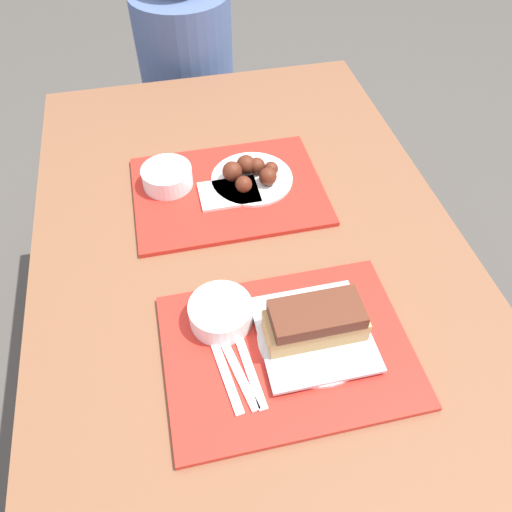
{
  "coord_description": "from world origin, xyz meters",
  "views": [
    {
      "loc": [
        -0.15,
        -0.66,
        1.59
      ],
      "look_at": [
        -0.0,
        -0.0,
        0.81
      ],
      "focal_mm": 35.0,
      "sensor_mm": 36.0,
      "label": 1
    }
  ],
  "objects_px": {
    "tray_far": "(229,190)",
    "bowl_coleslaw_far": "(167,176)",
    "wings_plate_far": "(251,174)",
    "bowl_coleslaw_near": "(221,312)",
    "tray_near": "(287,350)",
    "brisket_sandwich_plate": "(315,327)",
    "person_seated_across": "(185,53)"
  },
  "relations": [
    {
      "from": "tray_near",
      "to": "brisket_sandwich_plate",
      "type": "distance_m",
      "value": 0.07
    },
    {
      "from": "bowl_coleslaw_near",
      "to": "wings_plate_far",
      "type": "xyz_separation_m",
      "value": [
        0.14,
        0.39,
        -0.01
      ]
    },
    {
      "from": "tray_near",
      "to": "tray_far",
      "type": "height_order",
      "value": "same"
    },
    {
      "from": "wings_plate_far",
      "to": "bowl_coleslaw_near",
      "type": "bearing_deg",
      "value": -110.14
    },
    {
      "from": "tray_near",
      "to": "wings_plate_far",
      "type": "height_order",
      "value": "wings_plate_far"
    },
    {
      "from": "tray_far",
      "to": "bowl_coleslaw_far",
      "type": "bearing_deg",
      "value": 161.24
    },
    {
      "from": "bowl_coleslaw_far",
      "to": "person_seated_across",
      "type": "xyz_separation_m",
      "value": [
        0.13,
        0.73,
        -0.07
      ]
    },
    {
      "from": "brisket_sandwich_plate",
      "to": "bowl_coleslaw_far",
      "type": "xyz_separation_m",
      "value": [
        -0.22,
        0.5,
        -0.01
      ]
    },
    {
      "from": "tray_far",
      "to": "wings_plate_far",
      "type": "distance_m",
      "value": 0.07
    },
    {
      "from": "tray_near",
      "to": "tray_far",
      "type": "xyz_separation_m",
      "value": [
        -0.03,
        0.46,
        0.0
      ]
    },
    {
      "from": "tray_far",
      "to": "bowl_coleslaw_near",
      "type": "bearing_deg",
      "value": -102.52
    },
    {
      "from": "bowl_coleslaw_far",
      "to": "brisket_sandwich_plate",
      "type": "bearing_deg",
      "value": -65.93
    },
    {
      "from": "brisket_sandwich_plate",
      "to": "tray_far",
      "type": "bearing_deg",
      "value": 100.16
    },
    {
      "from": "tray_near",
      "to": "person_seated_across",
      "type": "bearing_deg",
      "value": 91.78
    },
    {
      "from": "tray_near",
      "to": "person_seated_across",
      "type": "height_order",
      "value": "person_seated_across"
    },
    {
      "from": "bowl_coleslaw_near",
      "to": "wings_plate_far",
      "type": "distance_m",
      "value": 0.42
    },
    {
      "from": "tray_near",
      "to": "bowl_coleslaw_far",
      "type": "relative_size",
      "value": 3.75
    },
    {
      "from": "tray_far",
      "to": "person_seated_across",
      "type": "distance_m",
      "value": 0.78
    },
    {
      "from": "tray_far",
      "to": "brisket_sandwich_plate",
      "type": "relative_size",
      "value": 2.14
    },
    {
      "from": "wings_plate_far",
      "to": "person_seated_across",
      "type": "relative_size",
      "value": 0.3
    },
    {
      "from": "bowl_coleslaw_near",
      "to": "bowl_coleslaw_far",
      "type": "distance_m",
      "value": 0.42
    },
    {
      "from": "person_seated_across",
      "to": "bowl_coleslaw_near",
      "type": "bearing_deg",
      "value": -93.52
    },
    {
      "from": "tray_near",
      "to": "person_seated_across",
      "type": "xyz_separation_m",
      "value": [
        -0.04,
        1.24,
        -0.03
      ]
    },
    {
      "from": "bowl_coleslaw_near",
      "to": "person_seated_across",
      "type": "height_order",
      "value": "person_seated_across"
    },
    {
      "from": "bowl_coleslaw_far",
      "to": "bowl_coleslaw_near",
      "type": "bearing_deg",
      "value": -82.07
    },
    {
      "from": "tray_near",
      "to": "wings_plate_far",
      "type": "distance_m",
      "value": 0.48
    },
    {
      "from": "tray_far",
      "to": "tray_near",
      "type": "bearing_deg",
      "value": -86.71
    },
    {
      "from": "bowl_coleslaw_far",
      "to": "wings_plate_far",
      "type": "height_order",
      "value": "wings_plate_far"
    },
    {
      "from": "brisket_sandwich_plate",
      "to": "wings_plate_far",
      "type": "height_order",
      "value": "brisket_sandwich_plate"
    },
    {
      "from": "tray_near",
      "to": "brisket_sandwich_plate",
      "type": "relative_size",
      "value": 2.14
    },
    {
      "from": "tray_far",
      "to": "brisket_sandwich_plate",
      "type": "xyz_separation_m",
      "value": [
        0.08,
        -0.45,
        0.04
      ]
    },
    {
      "from": "bowl_coleslaw_near",
      "to": "person_seated_across",
      "type": "xyz_separation_m",
      "value": [
        0.07,
        1.15,
        -0.07
      ]
    }
  ]
}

